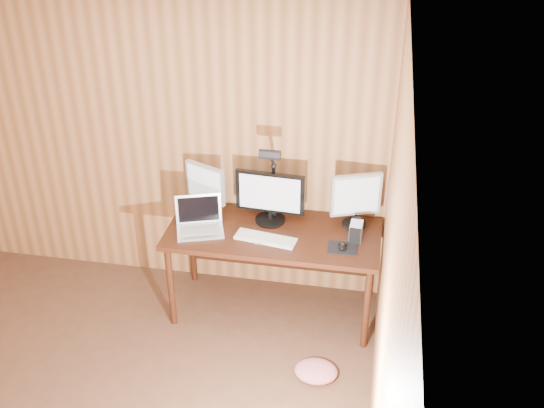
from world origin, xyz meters
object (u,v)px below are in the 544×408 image
(monitor_right, at_px, (356,199))
(laptop, at_px, (199,222))
(monitor_left, at_px, (206,187))
(desk_lamp, at_px, (272,173))
(desk, at_px, (275,240))
(speaker, at_px, (357,225))
(keyboard, at_px, (266,238))
(hard_drive, at_px, (356,232))
(mouse, at_px, (343,246))
(phone, at_px, (259,239))
(monitor_center, at_px, (270,197))

(monitor_right, relative_size, laptop, 1.05)
(monitor_left, bearing_deg, desk_lamp, 17.37)
(desk, xyz_separation_m, speaker, (0.62, 0.03, 0.19))
(monitor_right, distance_m, laptop, 1.18)
(monitor_right, xyz_separation_m, speaker, (0.03, -0.10, -0.17))
(keyboard, xyz_separation_m, speaker, (0.66, 0.22, 0.05))
(laptop, relative_size, hard_drive, 2.92)
(laptop, bearing_deg, hard_drive, -16.25)
(monitor_right, xyz_separation_m, mouse, (-0.06, -0.33, -0.21))
(phone, height_order, desk_lamp, desk_lamp)
(desk, bearing_deg, keyboard, -100.86)
(laptop, relative_size, keyboard, 0.88)
(desk, relative_size, laptop, 3.89)
(laptop, xyz_separation_m, speaker, (1.17, 0.15, 0.00))
(desk, xyz_separation_m, keyboard, (-0.04, -0.19, 0.13))
(mouse, bearing_deg, monitor_left, 169.38)
(monitor_left, height_order, phone, monitor_left)
(phone, distance_m, desk_lamp, 0.50)
(monitor_left, height_order, keyboard, monitor_left)
(mouse, relative_size, phone, 0.95)
(monitor_center, relative_size, speaker, 4.14)
(phone, bearing_deg, keyboard, 13.80)
(desk, xyz_separation_m, hard_drive, (0.61, -0.07, 0.19))
(laptop, bearing_deg, desk_lamp, 2.84)
(desk, distance_m, laptop, 0.60)
(phone, xyz_separation_m, desk_lamp, (0.04, 0.28, 0.41))
(desk, bearing_deg, monitor_left, 166.35)
(phone, bearing_deg, desk, 65.61)
(desk, height_order, monitor_left, monitor_left)
(keyboard, height_order, phone, keyboard)
(monitor_center, height_order, laptop, monitor_center)
(laptop, bearing_deg, speaker, -11.36)
(desk, xyz_separation_m, mouse, (0.53, -0.20, 0.14))
(laptop, distance_m, hard_drive, 1.17)
(desk, height_order, speaker, speaker)
(monitor_center, relative_size, monitor_right, 1.22)
(hard_drive, bearing_deg, desk, 176.82)
(laptop, relative_size, phone, 3.64)
(hard_drive, bearing_deg, desk_lamp, 170.55)
(keyboard, height_order, hard_drive, hard_drive)
(speaker, bearing_deg, laptop, -172.59)
(keyboard, xyz_separation_m, phone, (-0.05, -0.01, -0.00))
(laptop, bearing_deg, desk, -6.01)
(monitor_left, xyz_separation_m, speaker, (1.19, -0.11, -0.15))
(monitor_center, bearing_deg, mouse, -21.89)
(desk_lamp, bearing_deg, desk, -44.08)
(monitor_left, xyz_separation_m, desk_lamp, (0.53, -0.06, 0.20))
(monitor_left, relative_size, monitor_right, 0.93)
(monitor_right, bearing_deg, monitor_center, 164.03)
(monitor_left, bearing_deg, speaker, 18.47)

